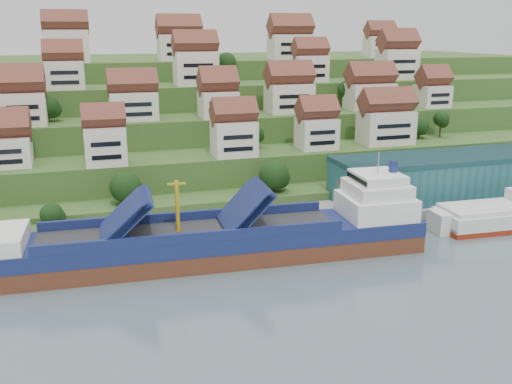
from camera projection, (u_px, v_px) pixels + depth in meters
name	position (u px, v px, depth m)	size (l,w,h in m)	color
ground	(271.00, 253.00, 107.01)	(300.00, 300.00, 0.00)	slate
quay	(335.00, 214.00, 126.19)	(180.00, 14.00, 2.20)	gray
hillside	(177.00, 118.00, 199.24)	(260.00, 128.00, 31.00)	#2D4C1E
hillside_village	(191.00, 88.00, 156.55)	(157.00, 64.54, 29.45)	silver
hillside_trees	(165.00, 139.00, 137.06)	(142.36, 62.91, 31.24)	#183812
warehouse	(455.00, 175.00, 135.48)	(60.00, 15.00, 10.00)	#235D61
flagpole	(338.00, 196.00, 119.48)	(1.28, 0.16, 8.00)	gray
cargo_ship	(215.00, 242.00, 103.05)	(82.62, 17.26, 18.25)	#582D1B
second_ship	(504.00, 216.00, 120.85)	(28.08, 11.66, 8.00)	maroon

